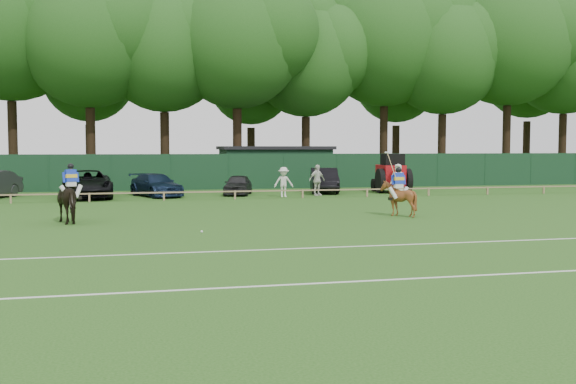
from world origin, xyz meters
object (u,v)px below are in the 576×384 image
object	(u,v)px
sedan_navy	(156,185)
estate_black	(324,180)
polo_ball	(202,232)
spectator_right	(398,179)
hatch_grey	(238,185)
tractor	(391,174)
spectator_mid	(317,180)
suv_black	(88,184)
horse_dark	(71,200)
horse_chestnut	(398,198)
spectator_left	(284,182)
utility_shed	(275,166)

from	to	relation	value
sedan_navy	estate_black	bearing A→B (deg)	-16.33
polo_ball	spectator_right	bearing A→B (deg)	49.03
hatch_grey	tractor	size ratio (longest dim) A/B	1.17
sedan_navy	spectator_mid	distance (m)	9.76
suv_black	sedan_navy	size ratio (longest dim) A/B	1.24
horse_dark	horse_chestnut	size ratio (longest dim) A/B	1.40
spectator_left	tractor	size ratio (longest dim) A/B	0.56
hatch_grey	utility_shed	size ratio (longest dim) A/B	0.45
horse_dark	spectator_right	size ratio (longest dim) A/B	1.12
suv_black	utility_shed	bearing A→B (deg)	31.37
spectator_mid	horse_dark	bearing A→B (deg)	-159.31
sedan_navy	estate_black	distance (m)	10.88
sedan_navy	hatch_grey	distance (m)	5.02
horse_chestnut	suv_black	xyz separation A→B (m)	(-13.57, 13.86, 0.05)
horse_dark	utility_shed	xyz separation A→B (m)	(13.15, 22.33, 0.63)
polo_ball	tractor	xyz separation A→B (m)	(14.42, 18.02, 1.16)
spectator_mid	spectator_right	size ratio (longest dim) A/B	0.99
spectator_right	polo_ball	world-z (taller)	spectator_right
hatch_grey	polo_ball	xyz separation A→B (m)	(-4.25, -18.06, -0.60)
horse_dark	polo_ball	size ratio (longest dim) A/B	23.90
spectator_left	horse_dark	bearing A→B (deg)	-132.20
horse_chestnut	utility_shed	bearing A→B (deg)	-84.83
horse_dark	horse_chestnut	bearing A→B (deg)	156.74
sedan_navy	spectator_mid	xyz separation A→B (m)	(9.61, -1.70, 0.27)
spectator_right	utility_shed	bearing A→B (deg)	148.33
spectator_mid	polo_ball	size ratio (longest dim) A/B	21.24
horse_chestnut	sedan_navy	bearing A→B (deg)	-51.69
spectator_left	spectator_right	bearing A→B (deg)	7.35
polo_ball	tractor	bearing A→B (deg)	51.32
spectator_right	polo_ball	bearing A→B (deg)	-101.41
estate_black	utility_shed	xyz separation A→B (m)	(-1.56, 7.87, 0.73)
suv_black	estate_black	size ratio (longest dim) A/B	1.20
horse_dark	spectator_right	world-z (taller)	spectator_right
sedan_navy	spectator_right	bearing A→B (deg)	-27.03
suv_black	spectator_right	distance (m)	18.93
horse_chestnut	suv_black	distance (m)	19.40
hatch_grey	tractor	world-z (taller)	tractor
utility_shed	suv_black	bearing A→B (deg)	-145.27
estate_black	spectator_left	size ratio (longest dim) A/B	2.74
sedan_navy	horse_chestnut	bearing A→B (deg)	-76.89
spectator_left	estate_black	bearing A→B (deg)	44.51
hatch_grey	spectator_right	world-z (taller)	spectator_right
horse_chestnut	tractor	bearing A→B (deg)	-106.87
horse_dark	spectator_right	distance (m)	22.32
horse_dark	spectator_right	bearing A→B (deg)	-167.85
polo_ball	horse_chestnut	bearing A→B (deg)	22.45
horse_chestnut	suv_black	bearing A→B (deg)	-41.32
spectator_right	horse_chestnut	bearing A→B (deg)	-83.21
suv_black	hatch_grey	bearing A→B (deg)	0.10
horse_dark	polo_ball	world-z (taller)	horse_dark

